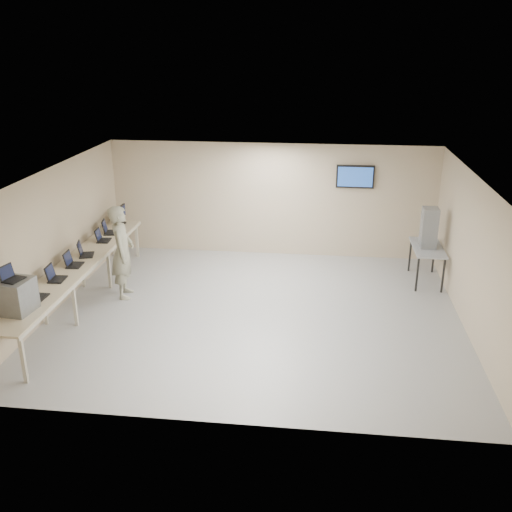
# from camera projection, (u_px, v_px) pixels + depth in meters

# --- Properties ---
(room) EXTENTS (8.01, 7.01, 2.81)m
(room) POSITION_uv_depth(u_px,v_px,m) (257.00, 246.00, 10.87)
(room) COLOR #989898
(room) RESTS_ON ground
(workbench) EXTENTS (0.76, 6.00, 0.90)m
(workbench) POSITION_uv_depth(u_px,v_px,m) (77.00, 267.00, 11.42)
(workbench) COLOR #CCB18D
(workbench) RESTS_ON ground
(equipment_box) EXTENTS (0.52, 0.58, 0.56)m
(equipment_box) POSITION_uv_depth(u_px,v_px,m) (17.00, 296.00, 9.28)
(equipment_box) COLOR slate
(equipment_box) RESTS_ON workbench
(laptop_on_box) EXTENTS (0.33, 0.37, 0.25)m
(laptop_on_box) POSITION_uv_depth(u_px,v_px,m) (10.00, 276.00, 9.16)
(laptop_on_box) COLOR black
(laptop_on_box) RESTS_ON equipment_box
(laptop_0) EXTENTS (0.34, 0.41, 0.31)m
(laptop_0) POSITION_uv_depth(u_px,v_px,m) (33.00, 294.00, 9.83)
(laptop_0) COLOR black
(laptop_0) RESTS_ON workbench
(laptop_1) EXTENTS (0.33, 0.39, 0.29)m
(laptop_1) POSITION_uv_depth(u_px,v_px,m) (54.00, 276.00, 10.60)
(laptop_1) COLOR black
(laptop_1) RESTS_ON workbench
(laptop_2) EXTENTS (0.32, 0.38, 0.29)m
(laptop_2) POSITION_uv_depth(u_px,v_px,m) (72.00, 262.00, 11.27)
(laptop_2) COLOR black
(laptop_2) RESTS_ON workbench
(laptop_3) EXTENTS (0.40, 0.44, 0.29)m
(laptop_3) POSITION_uv_depth(u_px,v_px,m) (84.00, 252.00, 11.81)
(laptop_3) COLOR black
(laptop_3) RESTS_ON workbench
(laptop_4) EXTENTS (0.32, 0.38, 0.28)m
(laptop_4) POSITION_uv_depth(u_px,v_px,m) (102.00, 238.00, 12.68)
(laptop_4) COLOR black
(laptop_4) RESTS_ON workbench
(laptop_5) EXTENTS (0.39, 0.44, 0.31)m
(laptop_5) POSITION_uv_depth(u_px,v_px,m) (108.00, 230.00, 13.20)
(laptop_5) COLOR black
(laptop_5) RESTS_ON workbench
(monitor_near) EXTENTS (0.19, 0.42, 0.41)m
(monitor_near) POSITION_uv_depth(u_px,v_px,m) (117.00, 217.00, 13.58)
(monitor_near) COLOR black
(monitor_near) RESTS_ON workbench
(monitor_far) EXTENTS (0.20, 0.45, 0.44)m
(monitor_far) POSITION_uv_depth(u_px,v_px,m) (122.00, 213.00, 13.85)
(monitor_far) COLOR black
(monitor_far) RESTS_ON workbench
(soldier) EXTENTS (0.60, 0.80, 1.97)m
(soldier) POSITION_uv_depth(u_px,v_px,m) (122.00, 252.00, 11.78)
(soldier) COLOR gray
(soldier) RESTS_ON ground
(side_table) EXTENTS (0.64, 1.37, 0.82)m
(side_table) POSITION_uv_depth(u_px,v_px,m) (427.00, 250.00, 12.59)
(side_table) COLOR #92969C
(side_table) RESTS_ON ground
(storage_bins) EXTENTS (0.34, 0.37, 0.88)m
(storage_bins) POSITION_uv_depth(u_px,v_px,m) (429.00, 228.00, 12.41)
(storage_bins) COLOR #90959A
(storage_bins) RESTS_ON side_table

